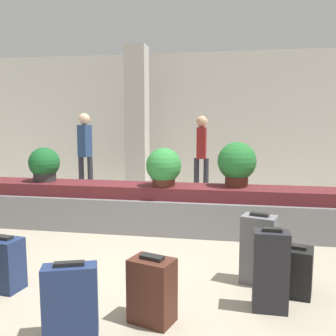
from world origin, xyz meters
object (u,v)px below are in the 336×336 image
object	(u,v)px
suitcase_6	(258,249)
traveler_1	(202,149)
suitcase_7	(70,301)
potted_plant_0	(237,163)
traveler_0	(85,146)
pillar	(137,120)
potted_plant_1	(164,167)
suitcase_8	(5,264)
suitcase_4	(152,290)
suitcase_5	(297,271)
suitcase_2	(271,271)
potted_plant_2	(44,165)

from	to	relation	value
suitcase_6	traveler_1	bearing A→B (deg)	120.14
suitcase_6	suitcase_7	xyz separation A→B (m)	(-1.42, -1.20, -0.06)
potted_plant_0	traveler_0	size ratio (longest dim) A/B	0.36
pillar	potted_plant_1	bearing A→B (deg)	-68.54
suitcase_6	suitcase_8	xyz separation A→B (m)	(-2.38, -0.57, -0.09)
suitcase_7	traveler_0	distance (m)	5.36
pillar	suitcase_8	xyz separation A→B (m)	(0.02, -5.04, -1.35)
potted_plant_0	traveler_1	xyz separation A→B (m)	(-0.71, 2.39, 0.01)
potted_plant_1	traveler_0	distance (m)	3.07
suitcase_4	suitcase_8	world-z (taller)	suitcase_4
suitcase_5	suitcase_8	xyz separation A→B (m)	(-2.71, -0.38, 0.03)
pillar	suitcase_5	distance (m)	5.57
potted_plant_0	potted_plant_1	bearing A→B (deg)	-169.92
suitcase_6	suitcase_8	bearing A→B (deg)	-149.13
pillar	suitcase_2	distance (m)	5.71
suitcase_4	traveler_0	xyz separation A→B (m)	(-2.46, 4.63, 0.78)
suitcase_7	potted_plant_2	bearing A→B (deg)	101.93
suitcase_6	potted_plant_1	distance (m)	2.04
pillar	potted_plant_2	world-z (taller)	pillar
suitcase_6	potted_plant_0	distance (m)	1.83
suitcase_4	pillar	bearing A→B (deg)	123.80
suitcase_4	traveler_1	distance (m)	5.02
pillar	potted_plant_0	bearing A→B (deg)	-51.82
pillar	potted_plant_1	distance (m)	3.24
suitcase_7	traveler_1	distance (m)	5.35
suitcase_8	potted_plant_0	world-z (taller)	potted_plant_0
suitcase_8	potted_plant_2	bearing A→B (deg)	117.78
suitcase_2	traveler_1	bearing A→B (deg)	102.94
suitcase_7	potted_plant_0	size ratio (longest dim) A/B	0.93
potted_plant_1	potted_plant_2	distance (m)	1.89
suitcase_5	traveler_1	bearing A→B (deg)	119.88
suitcase_2	potted_plant_0	distance (m)	2.33
suitcase_5	suitcase_6	size ratio (longest dim) A/B	0.66
potted_plant_2	suitcase_6	bearing A→B (deg)	-27.58
suitcase_7	suitcase_6	bearing A→B (deg)	21.09
suitcase_2	suitcase_7	xyz separation A→B (m)	(-1.49, -0.67, -0.07)
traveler_0	potted_plant_0	bearing A→B (deg)	-119.07
pillar	potted_plant_0	distance (m)	3.58
suitcase_2	suitcase_6	world-z (taller)	suitcase_2
pillar	potted_plant_0	world-z (taller)	pillar
potted_plant_0	traveler_0	distance (m)	3.74
potted_plant_2	traveler_0	size ratio (longest dim) A/B	0.30
suitcase_7	suitcase_2	bearing A→B (deg)	5.21
suitcase_2	suitcase_6	bearing A→B (deg)	98.23
suitcase_2	potted_plant_2	size ratio (longest dim) A/B	1.38
suitcase_2	potted_plant_2	distance (m)	3.90
suitcase_8	potted_plant_2	xyz separation A→B (m)	(-0.75, 2.20, 0.67)
pillar	suitcase_5	size ratio (longest dim) A/B	6.80
suitcase_6	traveler_1	world-z (taller)	traveler_1
suitcase_8	traveler_0	bearing A→B (deg)	111.58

